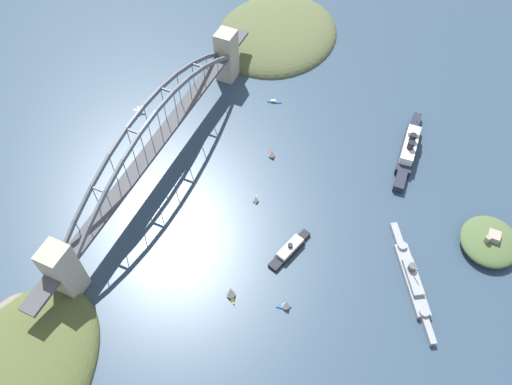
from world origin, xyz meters
TOP-DOWN VIEW (x-y plane):
  - ground_plane at (0.00, 0.00)m, footprint 1400.00×1400.00m
  - harbor_arch_bridge at (-0.00, -0.00)m, footprint 291.18×15.46m
  - headland_west_shore at (-189.37, 14.31)m, footprint 134.92×114.39m
  - ocean_liner at (-89.33, 169.42)m, footprint 83.22×14.26m
  - naval_cruiser at (18.38, 198.40)m, footprint 76.79×48.33m
  - harbor_ferry_steamer at (30.76, 117.70)m, footprint 38.33×17.26m
  - fort_island_mid_harbor at (-29.70, 240.08)m, footprint 42.32×39.59m
  - seaplane_taxiing_near_bridge at (-42.11, -48.18)m, footprint 7.35×9.09m
  - small_boat_0 at (76.41, 95.57)m, footprint 9.37×8.84m
  - small_boat_1 at (-100.11, 50.56)m, footprint 4.87×12.28m
  - small_boat_2 at (-42.70, 72.94)m, footprint 7.71×7.69m
  - small_boat_3 at (69.30, 130.56)m, footprint 6.91×9.13m
  - small_boat_4 at (1.72, 79.36)m, footprint 7.52×5.38m

SIDE VIEW (x-z plane):
  - ground_plane at x=0.00m, z-range 0.00..0.00m
  - headland_west_shore at x=-189.37m, z-range -15.19..15.19m
  - small_boat_1 at x=-100.11m, z-range -0.31..1.77m
  - seaplane_taxiing_near_bridge at x=-42.11m, z-range -0.36..4.67m
  - harbor_ferry_steamer at x=30.76m, z-range -1.60..6.92m
  - naval_cruiser at x=18.38m, z-range -5.55..11.92m
  - small_boat_4 at x=1.72m, z-range -0.22..7.06m
  - small_boat_2 at x=-42.70m, z-range -0.35..8.89m
  - small_boat_3 at x=69.30m, z-range -0.38..9.56m
  - fort_island_mid_harbor at x=-29.70m, z-range -2.24..12.58m
  - small_boat_0 at x=76.41m, z-range -0.38..11.81m
  - ocean_liner at x=-89.33m, z-range -3.73..15.80m
  - harbor_arch_bridge at x=0.00m, z-range -4.76..56.73m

